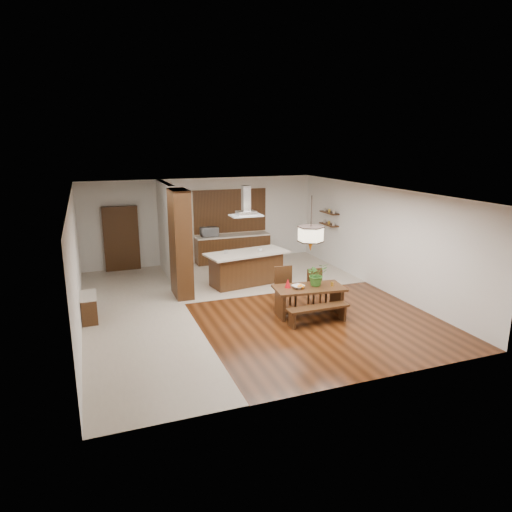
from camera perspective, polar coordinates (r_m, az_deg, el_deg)
name	(u,v)px	position (r m, az deg, el deg)	size (l,w,h in m)	color
room_shell	(245,226)	(11.40, -1.42, 3.83)	(9.00, 9.04, 2.92)	#341809
tile_hallway	(137,317)	(11.41, -14.63, -7.40)	(2.50, 9.00, 0.01)	beige
tile_kitchen	(256,273)	(14.58, 0.06, -2.16)	(5.50, 4.00, 0.01)	beige
soffit_band	(245,192)	(11.28, -1.44, 7.94)	(8.00, 9.00, 0.02)	#37200D
partition_pier	(181,244)	(12.31, -9.41, 1.51)	(0.45, 1.00, 2.90)	black
partition_stub	(167,230)	(14.34, -11.07, 3.23)	(0.18, 2.40, 2.90)	silver
hallway_console	(89,308)	(11.45, -20.13, -6.08)	(0.37, 0.88, 0.63)	black
hallway_doorway	(121,239)	(15.34, -16.48, 2.09)	(1.10, 0.20, 2.10)	black
rear_counter	(233,248)	(15.94, -2.93, 0.99)	(2.60, 0.62, 0.95)	black
kitchen_window	(230,211)	(15.94, -3.27, 5.66)	(2.60, 0.08, 1.50)	brown
shelf_lower	(329,225)	(15.44, 9.09, 3.90)	(0.26, 0.90, 0.04)	black
shelf_upper	(329,213)	(15.38, 9.15, 5.37)	(0.26, 0.90, 0.04)	black
dining_table	(309,294)	(11.13, 6.63, -4.77)	(1.76, 1.02, 0.70)	black
dining_bench	(318,315)	(10.71, 7.73, -7.33)	(1.49, 0.33, 0.42)	black
dining_chair_left	(286,289)	(11.45, 3.76, -4.08)	(0.47, 0.47, 1.06)	black
dining_chair_right	(317,288)	(11.74, 7.67, -4.00)	(0.42, 0.42, 0.94)	black
pendant_lantern	(311,224)	(10.70, 6.90, 4.03)	(0.64, 0.64, 1.31)	beige
foliage_plant	(317,274)	(11.13, 7.58, -2.28)	(0.51, 0.44, 0.56)	#326A23
fruit_bowl	(298,287)	(10.95, 5.31, -3.84)	(0.29, 0.29, 0.07)	#BEB5A6
napkin_cone	(288,283)	(10.95, 4.00, -3.40)	(0.14, 0.14, 0.22)	red
gold_ornament	(332,284)	(11.20, 9.49, -3.48)	(0.07, 0.07, 0.10)	gold
kitchen_island	(246,268)	(13.37, -1.20, -1.47)	(2.51, 1.40, 0.98)	black
range_hood	(246,201)	(12.98, -1.25, 6.90)	(0.90, 0.55, 0.87)	silver
island_cup	(260,250)	(13.24, 0.49, 0.75)	(0.13, 0.13, 0.11)	silver
microwave	(209,232)	(15.61, -5.86, 3.02)	(0.56, 0.38, 0.31)	#B0B2B7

